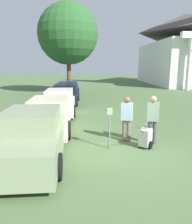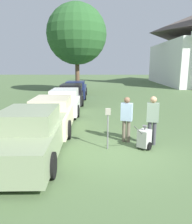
{
  "view_description": "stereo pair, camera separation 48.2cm",
  "coord_description": "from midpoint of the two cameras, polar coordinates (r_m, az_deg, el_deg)",
  "views": [
    {
      "loc": [
        -1.12,
        -6.8,
        2.89
      ],
      "look_at": [
        -0.78,
        1.47,
        1.1
      ],
      "focal_mm": 35.0,
      "sensor_mm": 36.0,
      "label": 1
    },
    {
      "loc": [
        -0.63,
        -6.81,
        2.89
      ],
      "look_at": [
        -0.78,
        1.47,
        1.1
      ],
      "focal_mm": 35.0,
      "sensor_mm": 36.0,
      "label": 2
    }
  ],
  "objects": [
    {
      "name": "ground_plane",
      "position": [
        7.44,
        7.82,
        -10.76
      ],
      "size": [
        120.0,
        120.0,
        0.0
      ],
      "primitive_type": "plane",
      "color": "#4C663D"
    },
    {
      "name": "person_supervisor",
      "position": [
        8.19,
        16.2,
        -1.38
      ],
      "size": [
        0.46,
        0.31,
        1.8
      ],
      "rotation": [
        0.0,
        0.0,
        2.92
      ],
      "color": "#3F3F47",
      "rests_on": "ground_plane"
    },
    {
      "name": "equipment_cart",
      "position": [
        7.89,
        14.23,
        -6.67
      ],
      "size": [
        0.76,
        0.9,
        1.0
      ],
      "rotation": [
        0.0,
        0.0,
        -0.66
      ],
      "color": "#B2B2AD",
      "rests_on": "ground_plane"
    },
    {
      "name": "person_worker",
      "position": [
        8.3,
        9.64,
        -1.22
      ],
      "size": [
        0.47,
        0.34,
        1.73
      ],
      "rotation": [
        0.0,
        0.0,
        2.82
      ],
      "color": "#665B4C",
      "rests_on": "ground_plane"
    },
    {
      "name": "parked_car_cream",
      "position": [
        10.2,
        -9.93,
        -0.4
      ],
      "size": [
        2.06,
        5.1,
        1.46
      ],
      "rotation": [
        0.0,
        0.0,
        0.04
      ],
      "color": "beige",
      "rests_on": "ground_plane"
    },
    {
      "name": "parked_car_black",
      "position": [
        17.09,
        -5.5,
        4.72
      ],
      "size": [
        2.05,
        5.31,
        1.45
      ],
      "rotation": [
        0.0,
        0.0,
        0.04
      ],
      "color": "black",
      "rests_on": "ground_plane"
    },
    {
      "name": "parking_meter",
      "position": [
        7.49,
        4.96,
        -2.43
      ],
      "size": [
        0.18,
        0.09,
        1.45
      ],
      "color": "slate",
      "rests_on": "ground_plane"
    },
    {
      "name": "parked_car_white",
      "position": [
        13.8,
        -7.06,
        2.84
      ],
      "size": [
        2.07,
        5.25,
        1.43
      ],
      "rotation": [
        0.0,
        0.0,
        0.04
      ],
      "color": "silver",
      "rests_on": "ground_plane"
    },
    {
      "name": "parked_car_navy",
      "position": [
        19.79,
        -4.62,
        5.79
      ],
      "size": [
        2.09,
        5.22,
        1.46
      ],
      "rotation": [
        0.0,
        0.0,
        0.04
      ],
      "color": "#19234C",
      "rests_on": "ground_plane"
    },
    {
      "name": "shade_tree",
      "position": [
        23.54,
        -4.45,
        19.57
      ],
      "size": [
        6.08,
        6.08,
        8.98
      ],
      "color": "brown",
      "rests_on": "ground_plane"
    },
    {
      "name": "parked_car_sage",
      "position": [
        7.21,
        -14.65,
        -5.66
      ],
      "size": [
        2.08,
        4.88,
        1.57
      ],
      "rotation": [
        0.0,
        0.0,
        0.04
      ],
      "color": "gray",
      "rests_on": "ground_plane"
    }
  ]
}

